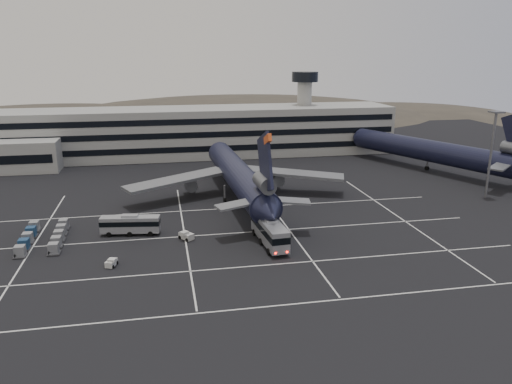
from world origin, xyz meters
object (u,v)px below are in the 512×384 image
(trijet_main, at_px, (238,175))
(tug_a, at_px, (111,263))
(bus_near, at_px, (269,230))
(uld_cluster, at_px, (43,237))
(bus_far, at_px, (130,224))

(trijet_main, height_order, tug_a, trijet_main)
(bus_near, distance_m, tug_a, 24.75)
(bus_near, relative_size, tug_a, 5.44)
(bus_near, relative_size, uld_cluster, 0.92)
(tug_a, bearing_deg, trijet_main, 70.70)
(trijet_main, height_order, uld_cluster, trijet_main)
(trijet_main, xyz_separation_m, bus_far, (-21.23, -16.85, -3.34))
(trijet_main, distance_m, bus_near, 25.78)
(bus_near, relative_size, bus_far, 1.25)
(bus_far, height_order, uld_cluster, bus_far)
(tug_a, xyz_separation_m, uld_cluster, (-11.58, 12.09, 0.28))
(bus_far, xyz_separation_m, tug_a, (-2.20, -12.90, -1.32))
(bus_far, bearing_deg, bus_near, -103.29)
(bus_near, distance_m, bus_far, 23.80)
(bus_far, bearing_deg, tug_a, 178.62)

